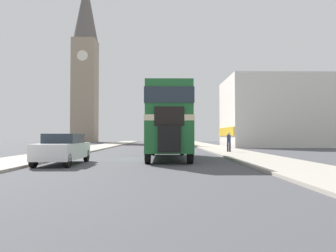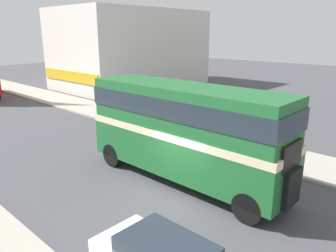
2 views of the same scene
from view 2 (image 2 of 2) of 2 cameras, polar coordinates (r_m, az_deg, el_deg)
ground_plane at (r=13.24m, az=1.25°, el=-12.29°), size 120.00×120.00×0.00m
sidewalk_right at (r=18.40m, az=15.36°, el=-4.33°), size 3.50×120.00×0.12m
double_decker_bus at (r=13.70m, az=2.93°, el=0.02°), size 2.45×9.47×4.20m
pedestrian_walking at (r=21.64m, az=-1.09°, el=1.91°), size 0.31×0.31×1.56m
shop_building_block at (r=40.22m, az=-6.34°, el=13.25°), size 17.03×10.32×8.78m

